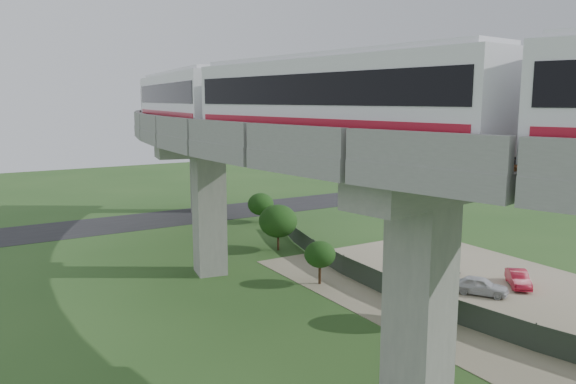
# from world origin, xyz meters

# --- Properties ---
(ground) EXTENTS (160.00, 160.00, 0.00)m
(ground) POSITION_xyz_m (0.00, 0.00, 0.00)
(ground) COLOR #2A4F1F
(ground) RESTS_ON ground
(dirt_lot) EXTENTS (18.00, 26.00, 0.04)m
(dirt_lot) POSITION_xyz_m (14.00, -2.00, 0.02)
(dirt_lot) COLOR gray
(dirt_lot) RESTS_ON ground
(asphalt_road) EXTENTS (60.00, 8.00, 0.03)m
(asphalt_road) POSITION_xyz_m (0.00, 30.00, 0.01)
(asphalt_road) COLOR #232326
(asphalt_road) RESTS_ON ground
(viaduct) EXTENTS (19.58, 73.98, 11.40)m
(viaduct) POSITION_xyz_m (3.84, 0.00, 9.05)
(viaduct) COLOR #99968E
(viaduct) RESTS_ON ground
(metro_train) EXTENTS (11.11, 61.34, 3.64)m
(metro_train) POSITION_xyz_m (0.35, -0.84, 12.31)
(metro_train) COLOR silver
(metro_train) RESTS_ON ground
(fence) EXTENTS (3.87, 38.73, 1.50)m
(fence) POSITION_xyz_m (9.75, 0.00, 0.75)
(fence) COLOR #2D382D
(fence) RESTS_ON ground
(tree_0) EXTENTS (2.64, 2.64, 3.00)m
(tree_0) POSITION_xyz_m (12.04, 23.33, 1.87)
(tree_0) COLOR #382314
(tree_0) RESTS_ON ground
(tree_1) EXTENTS (3.17, 3.17, 3.82)m
(tree_1) POSITION_xyz_m (8.14, 13.13, 2.47)
(tree_1) COLOR #382314
(tree_1) RESTS_ON ground
(tree_2) EXTENTS (2.11, 2.11, 2.98)m
(tree_2) POSITION_xyz_m (6.17, 4.18, 2.08)
(tree_2) COLOR #382314
(tree_2) RESTS_ON ground
(tree_3) EXTENTS (2.86, 2.86, 3.60)m
(tree_3) POSITION_xyz_m (7.45, -4.55, 2.38)
(tree_3) COLOR #382314
(tree_3) RESTS_ON ground
(car_white) EXTENTS (2.99, 3.60, 1.16)m
(car_white) POSITION_xyz_m (13.74, -2.87, 0.62)
(car_white) COLOR silver
(car_white) RESTS_ON dirt_lot
(car_red) EXTENTS (2.99, 3.21, 1.07)m
(car_red) POSITION_xyz_m (17.16, -3.12, 0.58)
(car_red) COLOR #AD1025
(car_red) RESTS_ON dirt_lot
(car_dark) EXTENTS (3.80, 1.84, 1.07)m
(car_dark) POSITION_xyz_m (14.19, 1.16, 0.57)
(car_dark) COLOR black
(car_dark) RESTS_ON dirt_lot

